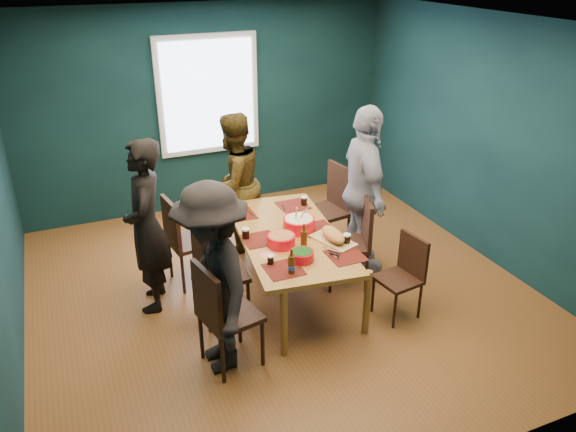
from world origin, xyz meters
The scene contains 26 objects.
room centered at (0.00, 0.27, 1.37)m, with size 5.01×5.01×2.71m.
dining_table centered at (0.05, -0.10, 0.65)m, with size 1.17×1.98×0.71m.
chair_left_far centered at (-0.87, 0.56, 0.57)m, with size 0.50×0.50×0.99m.
chair_left_mid centered at (-0.77, -0.20, 0.58)m, with size 0.46×0.46×1.00m.
chair_left_near centered at (-0.90, -0.89, 0.58)m, with size 0.53×0.53×1.00m.
chair_right_far centered at (0.92, 0.64, 0.60)m, with size 0.54×0.54×1.04m.
chair_right_mid centered at (0.80, -0.14, 0.57)m, with size 0.56×0.56×0.97m.
chair_right_near centered at (0.96, -0.82, 0.48)m, with size 0.42×0.42×0.83m.
person_far_left centered at (-1.26, 0.29, 0.87)m, with size 0.63×0.42×1.74m, color black.
person_back centered at (-0.12, 1.12, 0.83)m, with size 0.80×0.63×1.66m, color black.
person_right centered at (1.03, 0.13, 0.93)m, with size 1.09×0.45×1.86m, color white.
person_near_left centered at (-0.92, -0.83, 0.84)m, with size 1.09×0.63×1.68m, color black.
bowl_salad centered at (-0.11, -0.29, 0.77)m, with size 0.27×0.27×0.11m.
bowl_dumpling centered at (0.18, -0.06, 0.79)m, with size 0.32×0.32×0.30m.
bowl_herbs centered at (-0.04, -0.62, 0.77)m, with size 0.22×0.22×0.10m.
cutting_board centered at (0.39, -0.41, 0.77)m, with size 0.37×0.58×0.13m.
small_bowl centered at (-0.28, 0.51, 0.75)m, with size 0.15×0.15×0.06m.
beer_bottle_a centered at (-0.22, -0.79, 0.80)m, with size 0.06×0.06×0.24m.
beer_bottle_b centered at (0.08, -0.41, 0.81)m, with size 0.06×0.06×0.24m.
cola_glass_a centered at (-0.33, -0.58, 0.76)m, with size 0.06×0.06×0.09m.
cola_glass_b centered at (0.48, -0.51, 0.77)m, with size 0.08×0.08×0.10m.
cola_glass_c centered at (0.48, 0.48, 0.77)m, with size 0.07×0.07×0.10m.
cola_glass_d centered at (-0.37, -0.02, 0.77)m, with size 0.08×0.08×0.11m.
napkin_a centered at (0.41, -0.07, 0.72)m, with size 0.15×0.15×0.00m, color #F07F65.
napkin_b centered at (-0.29, -0.42, 0.72)m, with size 0.13×0.13×0.00m, color #F07F65.
napkin_c centered at (0.44, -0.77, 0.72)m, with size 0.13×0.13×0.00m, color #F07F65.
Camera 1 is at (-1.89, -4.65, 3.27)m, focal length 35.00 mm.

